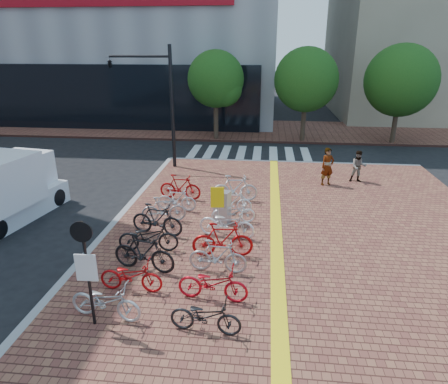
# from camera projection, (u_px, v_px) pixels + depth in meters

# --- Properties ---
(ground) EXTENTS (120.00, 120.00, 0.00)m
(ground) POSITION_uv_depth(u_px,v_px,m) (209.00, 275.00, 11.73)
(ground) COLOR black
(ground) RESTS_ON ground
(kerb_north) EXTENTS (14.00, 0.25, 0.15)m
(kerb_north) POSITION_uv_depth(u_px,v_px,m) (291.00, 163.00, 22.60)
(kerb_north) COLOR gray
(kerb_north) RESTS_ON ground
(far_sidewalk) EXTENTS (70.00, 8.00, 0.15)m
(far_sidewalk) POSITION_uv_depth(u_px,v_px,m) (247.00, 130.00, 31.29)
(far_sidewalk) COLOR brown
(far_sidewalk) RESTS_ON ground
(crosswalk) EXTENTS (7.50, 4.00, 0.01)m
(crosswalk) POSITION_uv_depth(u_px,v_px,m) (249.00, 154.00, 24.74)
(crosswalk) COLOR silver
(crosswalk) RESTS_ON ground
(street_trees) EXTENTS (16.20, 4.60, 6.35)m
(street_trees) POSITION_uv_depth(u_px,v_px,m) (322.00, 81.00, 26.08)
(street_trees) COLOR #38281E
(street_trees) RESTS_ON far_sidewalk
(bike_0) EXTENTS (1.87, 0.87, 0.95)m
(bike_0) POSITION_uv_depth(u_px,v_px,m) (106.00, 301.00, 9.49)
(bike_0) COLOR silver
(bike_0) RESTS_ON sidewalk
(bike_1) EXTENTS (1.73, 0.65, 0.90)m
(bike_1) POSITION_uv_depth(u_px,v_px,m) (131.00, 276.00, 10.58)
(bike_1) COLOR red
(bike_1) RESTS_ON sidewalk
(bike_2) EXTENTS (1.99, 0.91, 1.16)m
(bike_2) POSITION_uv_depth(u_px,v_px,m) (144.00, 252.00, 11.49)
(bike_2) COLOR black
(bike_2) RESTS_ON sidewalk
(bike_3) EXTENTS (1.96, 0.86, 1.00)m
(bike_3) POSITION_uv_depth(u_px,v_px,m) (148.00, 237.00, 12.61)
(bike_3) COLOR black
(bike_3) RESTS_ON sidewalk
(bike_4) EXTENTS (1.94, 0.87, 1.13)m
(bike_4) POSITION_uv_depth(u_px,v_px,m) (157.00, 219.00, 13.70)
(bike_4) COLOR black
(bike_4) RESTS_ON sidewalk
(bike_5) EXTENTS (1.69, 0.79, 0.98)m
(bike_5) POSITION_uv_depth(u_px,v_px,m) (164.00, 209.00, 14.74)
(bike_5) COLOR #A1A1A6
(bike_5) RESTS_ON sidewalk
(bike_6) EXTENTS (1.60, 0.53, 0.95)m
(bike_6) POSITION_uv_depth(u_px,v_px,m) (177.00, 199.00, 15.73)
(bike_6) COLOR silver
(bike_6) RESTS_ON sidewalk
(bike_7) EXTENTS (1.84, 0.70, 1.08)m
(bike_7) POSITION_uv_depth(u_px,v_px,m) (180.00, 187.00, 16.91)
(bike_7) COLOR #9D0B0D
(bike_7) RESTS_ON sidewalk
(bike_8) EXTENTS (1.71, 0.73, 0.87)m
(bike_8) POSITION_uv_depth(u_px,v_px,m) (205.00, 316.00, 9.03)
(bike_8) COLOR black
(bike_8) RESTS_ON sidewalk
(bike_9) EXTENTS (1.87, 0.78, 0.96)m
(bike_9) POSITION_uv_depth(u_px,v_px,m) (213.00, 283.00, 10.18)
(bike_9) COLOR red
(bike_9) RESTS_ON sidewalk
(bike_10) EXTENTS (1.72, 0.59, 1.02)m
(bike_10) POSITION_uv_depth(u_px,v_px,m) (218.00, 256.00, 11.42)
(bike_10) COLOR #A4A5A9
(bike_10) RESTS_ON sidewalk
(bike_11) EXTENTS (1.93, 0.71, 1.14)m
(bike_11) POSITION_uv_depth(u_px,v_px,m) (223.00, 240.00, 12.27)
(bike_11) COLOR #AA0C0D
(bike_11) RESTS_ON sidewalk
(bike_12) EXTENTS (2.03, 1.00, 1.02)m
(bike_12) POSITION_uv_depth(u_px,v_px,m) (227.00, 223.00, 13.54)
(bike_12) COLOR white
(bike_12) RESTS_ON sidewalk
(bike_13) EXTENTS (1.70, 0.87, 0.85)m
(bike_13) POSITION_uv_depth(u_px,v_px,m) (233.00, 212.00, 14.65)
(bike_13) COLOR white
(bike_13) RESTS_ON sidewalk
(bike_14) EXTENTS (1.57, 0.48, 0.94)m
(bike_14) POSITION_uv_depth(u_px,v_px,m) (232.00, 202.00, 15.49)
(bike_14) COLOR white
(bike_14) RESTS_ON sidewalk
(bike_15) EXTENTS (1.95, 0.73, 1.14)m
(bike_15) POSITION_uv_depth(u_px,v_px,m) (235.00, 188.00, 16.66)
(bike_15) COLOR #B7B7BC
(bike_15) RESTS_ON sidewalk
(pedestrian_a) EXTENTS (0.76, 0.65, 1.77)m
(pedestrian_a) POSITION_uv_depth(u_px,v_px,m) (327.00, 167.00, 18.53)
(pedestrian_a) COLOR gray
(pedestrian_a) RESTS_ON sidewalk
(pedestrian_b) EXTENTS (0.77, 0.62, 1.52)m
(pedestrian_b) POSITION_uv_depth(u_px,v_px,m) (358.00, 166.00, 18.99)
(pedestrian_b) COLOR #4F5164
(pedestrian_b) RESTS_ON sidewalk
(utility_box) EXTENTS (0.65, 0.56, 1.21)m
(utility_box) POSITION_uv_depth(u_px,v_px,m) (222.00, 207.00, 14.67)
(utility_box) COLOR #B4B4B9
(utility_box) RESTS_ON sidewalk
(yellow_sign) EXTENTS (0.46, 0.13, 1.70)m
(yellow_sign) POSITION_uv_depth(u_px,v_px,m) (218.00, 201.00, 13.62)
(yellow_sign) COLOR #B7B7BC
(yellow_sign) RESTS_ON sidewalk
(notice_sign) EXTENTS (0.50, 0.12, 2.68)m
(notice_sign) POSITION_uv_depth(u_px,v_px,m) (86.00, 262.00, 8.83)
(notice_sign) COLOR black
(notice_sign) RESTS_ON sidewalk
(traffic_light_pole) EXTENTS (3.35, 1.29, 6.24)m
(traffic_light_pole) POSITION_uv_depth(u_px,v_px,m) (144.00, 84.00, 20.34)
(traffic_light_pole) COLOR black
(traffic_light_pole) RESTS_ON sidewalk
(box_truck) EXTENTS (2.68, 4.79, 2.62)m
(box_truck) POSITION_uv_depth(u_px,v_px,m) (6.00, 189.00, 15.07)
(box_truck) COLOR white
(box_truck) RESTS_ON ground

